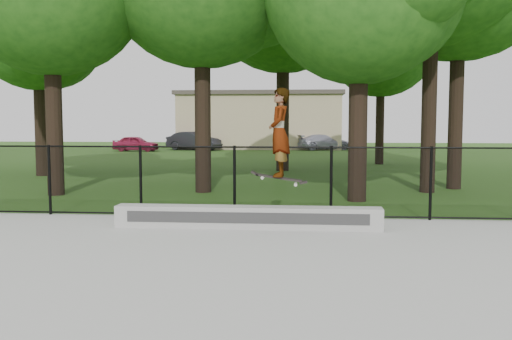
{
  "coord_description": "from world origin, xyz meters",
  "views": [
    {
      "loc": [
        1.48,
        -5.82,
        2.06
      ],
      "look_at": [
        0.6,
        4.2,
        1.2
      ],
      "focal_mm": 40.0,
      "sensor_mm": 36.0,
      "label": 1
    }
  ],
  "objects_px": {
    "grind_ledge": "(247,217)",
    "car_a": "(136,144)",
    "skater_airborne": "(279,134)",
    "car_b": "(194,141)",
    "car_c": "(324,142)"
  },
  "relations": [
    {
      "from": "grind_ledge",
      "to": "car_a",
      "type": "relative_size",
      "value": 1.6
    },
    {
      "from": "grind_ledge",
      "to": "skater_airborne",
      "type": "xyz_separation_m",
      "value": [
        0.61,
        -0.25,
        1.56
      ]
    },
    {
      "from": "grind_ledge",
      "to": "skater_airborne",
      "type": "bearing_deg",
      "value": -22.55
    },
    {
      "from": "car_b",
      "to": "car_a",
      "type": "bearing_deg",
      "value": 139.46
    },
    {
      "from": "skater_airborne",
      "to": "car_a",
      "type": "bearing_deg",
      "value": 111.75
    },
    {
      "from": "car_a",
      "to": "skater_airborne",
      "type": "xyz_separation_m",
      "value": [
        11.22,
        -28.13,
        1.29
      ]
    },
    {
      "from": "grind_ledge",
      "to": "car_a",
      "type": "xyz_separation_m",
      "value": [
        -10.62,
        27.88,
        0.27
      ]
    },
    {
      "from": "car_b",
      "to": "car_c",
      "type": "relative_size",
      "value": 1.01
    },
    {
      "from": "car_a",
      "to": "car_b",
      "type": "height_order",
      "value": "car_b"
    },
    {
      "from": "car_b",
      "to": "grind_ledge",
      "type": "bearing_deg",
      "value": -144.16
    },
    {
      "from": "grind_ledge",
      "to": "car_b",
      "type": "relative_size",
      "value": 1.38
    },
    {
      "from": "car_a",
      "to": "skater_airborne",
      "type": "height_order",
      "value": "skater_airborne"
    },
    {
      "from": "car_a",
      "to": "car_c",
      "type": "height_order",
      "value": "car_c"
    },
    {
      "from": "grind_ledge",
      "to": "skater_airborne",
      "type": "height_order",
      "value": "skater_airborne"
    },
    {
      "from": "grind_ledge",
      "to": "car_c",
      "type": "distance_m",
      "value": 30.83
    }
  ]
}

